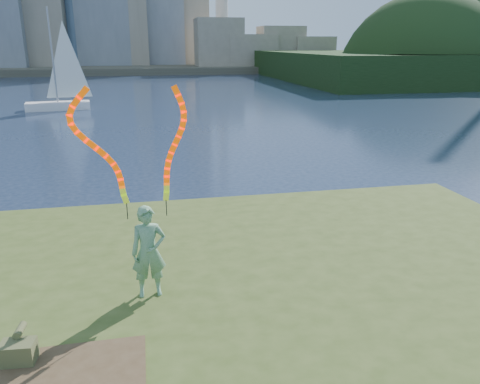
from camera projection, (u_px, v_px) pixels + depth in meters
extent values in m
plane|color=#18243C|center=(177.00, 317.00, 9.34)|extent=(320.00, 320.00, 0.00)
cube|color=#3B4B1B|center=(187.00, 373.00, 7.16)|extent=(17.00, 15.00, 0.30)
cube|color=#3B4B1B|center=(185.00, 351.00, 7.27)|extent=(14.00, 12.00, 0.30)
cube|color=#4B4637|center=(143.00, 67.00, 97.84)|extent=(320.00, 40.00, 1.20)
imported|color=#1A6625|center=(149.00, 252.00, 8.38)|extent=(0.65, 0.44, 1.71)
cylinder|color=black|center=(127.00, 211.00, 8.17)|extent=(0.02, 0.02, 0.30)
cylinder|color=black|center=(166.00, 208.00, 8.34)|extent=(0.02, 0.02, 0.30)
cube|color=#404524|center=(18.00, 353.00, 6.73)|extent=(0.50, 0.36, 0.34)
cylinder|color=#404524|center=(20.00, 330.00, 6.87)|extent=(0.14, 0.32, 0.11)
cube|color=white|center=(58.00, 106.00, 38.44)|extent=(5.14, 2.22, 0.70)
cylinder|color=gray|center=(53.00, 57.00, 37.27)|extent=(0.14, 0.14, 7.56)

